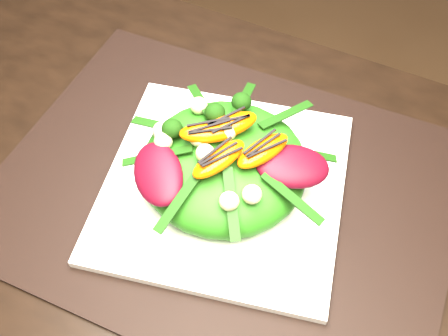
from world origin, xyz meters
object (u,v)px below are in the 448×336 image
at_px(lettuce_mound, 224,165).
at_px(plate_base, 224,186).
at_px(salad_bowl, 224,179).
at_px(orange_segment, 229,121).
at_px(placemat, 224,189).

bearing_deg(lettuce_mound, plate_base, 0.00).
height_order(salad_bowl, lettuce_mound, lettuce_mound).
relative_size(plate_base, lettuce_mound, 1.47).
bearing_deg(salad_bowl, orange_segment, 107.09).
bearing_deg(plate_base, orange_segment, 107.09).
bearing_deg(orange_segment, plate_base, -72.91).
bearing_deg(plate_base, lettuce_mound, 0.00).
xyz_separation_m(placemat, orange_segment, (-0.01, 0.03, 0.09)).
bearing_deg(orange_segment, lettuce_mound, -72.91).
relative_size(placemat, lettuce_mound, 2.84).
relative_size(plate_base, salad_bowl, 1.30).
relative_size(plate_base, orange_segment, 4.19).
distance_m(placemat, salad_bowl, 0.02).
relative_size(placemat, salad_bowl, 2.51).
distance_m(salad_bowl, lettuce_mound, 0.03).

